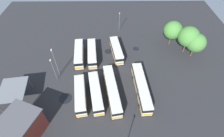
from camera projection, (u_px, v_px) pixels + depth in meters
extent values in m
plane|color=#28282B|center=(108.00, 73.00, 50.02)|extent=(93.79, 93.79, 0.00)
cube|color=silver|center=(141.00, 87.00, 44.19)|extent=(14.94, 3.67, 3.13)
cube|color=beige|center=(142.00, 83.00, 43.00)|extent=(14.33, 3.42, 0.14)
cube|color=black|center=(141.00, 86.00, 43.83)|extent=(15.02, 3.71, 1.00)
cube|color=orange|center=(141.00, 89.00, 44.84)|extent=(15.02, 3.71, 0.63)
cube|color=black|center=(136.00, 65.00, 48.79)|extent=(0.22, 2.10, 1.15)
cube|color=#47474C|center=(142.00, 92.00, 43.09)|extent=(1.09, 2.67, 3.01)
cylinder|color=black|center=(133.00, 78.00, 48.24)|extent=(1.02, 0.37, 1.00)
cylinder|color=black|center=(141.00, 77.00, 48.38)|extent=(1.02, 0.37, 1.00)
cylinder|color=black|center=(140.00, 106.00, 42.01)|extent=(1.02, 0.37, 1.00)
cylinder|color=black|center=(149.00, 105.00, 42.15)|extent=(1.02, 0.37, 1.00)
cube|color=silver|center=(112.00, 90.00, 43.63)|extent=(15.01, 4.92, 3.13)
cube|color=beige|center=(112.00, 86.00, 42.43)|extent=(14.39, 4.63, 0.14)
cube|color=black|center=(112.00, 89.00, 43.26)|extent=(15.09, 4.97, 1.00)
cube|color=orange|center=(112.00, 92.00, 44.27)|extent=(15.09, 4.97, 0.63)
cube|color=black|center=(107.00, 68.00, 48.16)|extent=(0.40, 2.08, 1.15)
cube|color=#47474C|center=(113.00, 95.00, 42.54)|extent=(1.31, 2.72, 3.01)
cylinder|color=black|center=(105.00, 80.00, 47.57)|extent=(1.04, 0.46, 1.00)
cylinder|color=black|center=(113.00, 79.00, 47.84)|extent=(1.04, 0.46, 1.00)
cylinder|color=black|center=(110.00, 109.00, 41.41)|extent=(1.04, 0.46, 1.00)
cylinder|color=black|center=(120.00, 107.00, 41.69)|extent=(1.04, 0.46, 1.00)
cube|color=silver|center=(96.00, 92.00, 43.07)|extent=(11.93, 4.61, 3.13)
cube|color=beige|center=(95.00, 89.00, 41.87)|extent=(11.43, 4.33, 0.14)
cube|color=black|center=(96.00, 91.00, 42.70)|extent=(11.99, 4.66, 1.00)
cube|color=orange|center=(96.00, 94.00, 43.71)|extent=(11.99, 4.66, 0.63)
cube|color=black|center=(93.00, 74.00, 46.54)|extent=(0.44, 2.08, 1.15)
cylinder|color=black|center=(90.00, 85.00, 46.33)|extent=(1.04, 0.47, 1.00)
cylinder|color=black|center=(99.00, 84.00, 46.64)|extent=(1.04, 0.47, 1.00)
cylinder|color=black|center=(93.00, 108.00, 41.50)|extent=(1.04, 0.47, 1.00)
cylinder|color=black|center=(103.00, 107.00, 41.80)|extent=(1.04, 0.47, 1.00)
cube|color=silver|center=(81.00, 95.00, 42.60)|extent=(11.03, 4.18, 3.13)
cube|color=beige|center=(80.00, 91.00, 41.41)|extent=(10.58, 3.91, 0.14)
cube|color=black|center=(80.00, 94.00, 42.24)|extent=(11.09, 4.23, 1.00)
cube|color=orange|center=(81.00, 97.00, 43.25)|extent=(11.09, 4.23, 0.63)
cube|color=black|center=(79.00, 77.00, 45.79)|extent=(0.38, 2.08, 1.15)
cylinder|color=black|center=(76.00, 88.00, 45.72)|extent=(1.03, 0.45, 1.00)
cylinder|color=black|center=(85.00, 87.00, 45.98)|extent=(1.03, 0.45, 1.00)
cylinder|color=black|center=(77.00, 110.00, 41.23)|extent=(1.03, 0.45, 1.00)
cylinder|color=black|center=(87.00, 108.00, 41.49)|extent=(1.03, 0.45, 1.00)
cube|color=silver|center=(116.00, 50.00, 54.30)|extent=(10.86, 4.27, 3.13)
cube|color=beige|center=(116.00, 46.00, 53.10)|extent=(10.41, 3.99, 0.14)
cube|color=black|center=(116.00, 49.00, 53.93)|extent=(10.92, 4.31, 1.00)
cube|color=orange|center=(116.00, 52.00, 54.94)|extent=(10.92, 4.31, 0.63)
cube|color=black|center=(113.00, 39.00, 57.42)|extent=(0.40, 2.08, 1.15)
cylinder|color=black|center=(111.00, 47.00, 57.36)|extent=(1.04, 0.46, 1.00)
cylinder|color=black|center=(118.00, 47.00, 57.64)|extent=(1.04, 0.46, 1.00)
cylinder|color=black|center=(115.00, 61.00, 52.96)|extent=(1.04, 0.46, 1.00)
cylinder|color=black|center=(122.00, 60.00, 53.24)|extent=(1.04, 0.46, 1.00)
cube|color=silver|center=(92.00, 53.00, 53.30)|extent=(11.24, 3.59, 3.13)
cube|color=beige|center=(92.00, 49.00, 52.11)|extent=(10.78, 3.34, 0.14)
cube|color=black|center=(92.00, 52.00, 52.94)|extent=(11.30, 3.63, 1.00)
cube|color=orange|center=(92.00, 55.00, 53.95)|extent=(11.30, 3.63, 0.63)
cube|color=black|center=(92.00, 41.00, 56.62)|extent=(0.26, 2.10, 1.15)
cylinder|color=black|center=(89.00, 50.00, 56.54)|extent=(1.02, 0.39, 1.00)
cylinder|color=black|center=(96.00, 49.00, 56.71)|extent=(1.02, 0.39, 1.00)
cylinder|color=black|center=(89.00, 64.00, 51.90)|extent=(1.02, 0.39, 1.00)
cylinder|color=black|center=(97.00, 64.00, 52.06)|extent=(1.02, 0.39, 1.00)
cube|color=silver|center=(79.00, 54.00, 53.21)|extent=(11.27, 3.70, 3.13)
cube|color=beige|center=(78.00, 50.00, 52.01)|extent=(10.81, 3.45, 0.14)
cube|color=black|center=(79.00, 52.00, 52.84)|extent=(11.33, 3.74, 1.00)
cube|color=orange|center=(80.00, 56.00, 53.85)|extent=(11.33, 3.74, 0.63)
cube|color=black|center=(79.00, 41.00, 56.52)|extent=(0.28, 2.09, 1.15)
cylinder|color=black|center=(76.00, 50.00, 56.44)|extent=(1.03, 0.40, 1.00)
cylinder|color=black|center=(84.00, 49.00, 56.62)|extent=(1.03, 0.40, 1.00)
cylinder|color=black|center=(76.00, 65.00, 51.79)|extent=(1.03, 0.40, 1.00)
cylinder|color=black|center=(84.00, 64.00, 51.97)|extent=(1.03, 0.40, 1.00)
cube|color=maroon|center=(17.00, 134.00, 34.66)|extent=(11.95, 10.00, 6.12)
cube|color=#4C4C51|center=(10.00, 127.00, 32.28)|extent=(12.67, 10.60, 0.36)
cube|color=slate|center=(12.00, 89.00, 40.79)|extent=(8.45, 7.25, 0.20)
cylinder|color=#59595B|center=(8.00, 85.00, 44.46)|extent=(0.20, 0.20, 4.14)
cylinder|color=#59595B|center=(30.00, 82.00, 45.04)|extent=(0.20, 0.20, 4.14)
cylinder|color=#59595B|center=(0.00, 108.00, 39.71)|extent=(0.20, 0.20, 4.14)
cylinder|color=#59595B|center=(25.00, 105.00, 40.29)|extent=(0.20, 0.20, 4.14)
cylinder|color=slate|center=(119.00, 23.00, 62.38)|extent=(0.16, 0.16, 7.10)
cube|color=silver|center=(120.00, 13.00, 59.66)|extent=(0.56, 0.28, 0.20)
cylinder|color=slate|center=(54.00, 70.00, 45.75)|extent=(0.16, 0.16, 7.45)
cube|color=silver|center=(50.00, 60.00, 42.89)|extent=(0.56, 0.28, 0.20)
cylinder|color=slate|center=(56.00, 63.00, 46.47)|extent=(0.16, 0.16, 9.19)
cube|color=silver|center=(51.00, 50.00, 42.98)|extent=(0.56, 0.28, 0.20)
cylinder|color=brown|center=(170.00, 40.00, 58.22)|extent=(0.44, 0.44, 3.18)
sphere|color=#478438|center=(173.00, 30.00, 55.19)|extent=(6.00, 6.00, 6.00)
cylinder|color=brown|center=(192.00, 52.00, 54.27)|extent=(0.44, 0.44, 2.81)
sphere|color=#478438|center=(196.00, 43.00, 51.44)|extent=(5.82, 5.82, 5.82)
cylinder|color=brown|center=(184.00, 48.00, 55.56)|extent=(0.44, 0.44, 3.22)
sphere|color=#478438|center=(189.00, 37.00, 52.37)|extent=(6.49, 6.49, 6.49)
cylinder|color=black|center=(66.00, 98.00, 44.07)|extent=(3.46, 3.46, 0.01)
cylinder|color=black|center=(136.00, 49.00, 57.64)|extent=(2.10, 2.10, 0.01)
cylinder|color=black|center=(108.00, 51.00, 56.69)|extent=(2.50, 2.50, 0.01)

